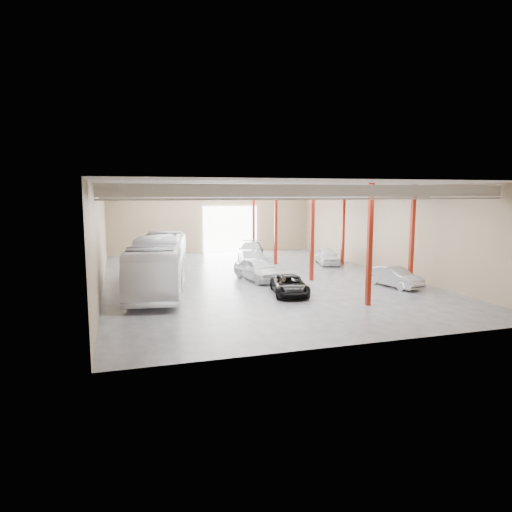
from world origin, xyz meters
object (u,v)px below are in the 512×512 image
car_right_near (395,277)px  coach_bus (160,263)px  black_sedan (290,285)px  car_right_far (327,256)px  car_row_b (252,260)px  car_row_c (251,251)px  car_row_a (258,269)px

car_right_near → coach_bus: bearing=154.1°
coach_bus → black_sedan: 8.75m
black_sedan → car_right_far: (7.84, 10.82, 0.12)m
car_row_b → coach_bus: bearing=-134.3°
car_right_near → car_right_far: (0.00, 10.62, 0.05)m
car_row_b → car_right_far: car_row_b is taller
black_sedan → car_row_c: (2.04, 15.60, 0.23)m
coach_bus → car_row_c: size_ratio=2.21×
car_right_far → car_row_a: bearing=-132.5°
black_sedan → car_row_c: 15.74m
car_row_b → car_row_c: bearing=81.8°
black_sedan → car_row_b: 10.42m
car_row_c → car_row_a: bearing=-86.3°
car_right_far → car_row_c: bearing=154.2°
coach_bus → car_right_near: bearing=-3.2°
black_sedan → car_right_near: (7.84, 0.20, 0.07)m
coach_bus → black_sedan: (7.75, -3.89, -1.19)m
car_row_a → car_row_b: 5.31m
coach_bus → car_row_b: coach_bus is taller
car_row_b → car_right_near: bearing=-46.8°
coach_bus → car_right_far: coach_bus is taller
coach_bus → car_row_a: (7.22, 1.31, -0.98)m
black_sedan → car_row_b: (0.57, 10.40, 0.16)m
coach_bus → car_right_near: coach_bus is taller
car_row_c → car_right_near: 16.46m
black_sedan → car_row_c: car_row_c is taller
car_row_a → car_right_near: car_row_a is taller
coach_bus → car_row_c: coach_bus is taller
black_sedan → car_row_a: (-0.53, 5.20, 0.21)m
coach_bus → car_row_c: 15.29m
car_right_far → car_row_b: bearing=-163.0°
black_sedan → car_right_far: bearing=66.0°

